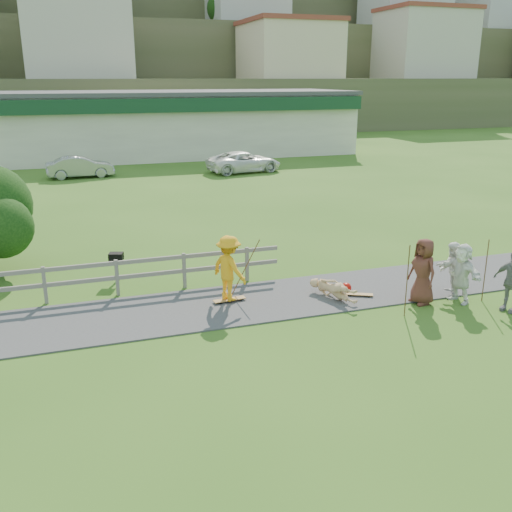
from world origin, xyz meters
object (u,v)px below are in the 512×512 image
(skater_fallen, at_px, (333,289))
(spectator_d, at_px, (461,273))
(spectator_c, at_px, (423,271))
(car_silver, at_px, (80,167))
(spectator_a, at_px, (451,269))
(bbq, at_px, (117,267))
(skater_rider, at_px, (229,272))
(spectator_b, at_px, (512,281))
(car_white, at_px, (244,162))

(skater_fallen, distance_m, spectator_d, 3.64)
(skater_fallen, distance_m, spectator_c, 2.56)
(skater_fallen, xyz_separation_m, spectator_d, (3.34, -1.31, 0.56))
(skater_fallen, xyz_separation_m, car_silver, (-6.15, 24.21, 0.38))
(spectator_a, relative_size, bbq, 1.75)
(spectator_a, relative_size, spectator_d, 0.93)
(skater_fallen, relative_size, spectator_d, 0.96)
(skater_rider, height_order, spectator_b, skater_rider)
(spectator_d, height_order, bbq, spectator_d)
(spectator_b, xyz_separation_m, car_white, (0.24, 25.26, -0.17))
(spectator_a, bearing_deg, bbq, -87.61)
(spectator_c, bearing_deg, car_white, 163.96)
(bbq, bearing_deg, skater_fallen, -14.43)
(spectator_b, relative_size, bbq, 1.88)
(bbq, bearing_deg, spectator_b, -13.18)
(car_silver, bearing_deg, bbq, 177.20)
(spectator_b, bearing_deg, spectator_a, -174.15)
(spectator_b, bearing_deg, car_silver, 178.68)
(skater_rider, xyz_separation_m, spectator_b, (7.15, -2.99, -0.07))
(skater_fallen, distance_m, car_silver, 24.98)
(skater_fallen, bearing_deg, spectator_b, -49.96)
(spectator_d, relative_size, car_white, 0.34)
(spectator_c, height_order, car_white, spectator_c)
(skater_fallen, xyz_separation_m, spectator_a, (3.40, -0.80, 0.51))
(skater_fallen, distance_m, bbq, 6.80)
(spectator_a, height_order, spectator_d, spectator_d)
(spectator_d, distance_m, bbq, 10.36)
(car_white, bearing_deg, skater_fallen, 160.55)
(spectator_a, xyz_separation_m, spectator_d, (-0.05, -0.51, 0.06))
(skater_fallen, xyz_separation_m, spectator_b, (4.22, -2.31, 0.57))
(skater_rider, distance_m, skater_fallen, 3.08)
(skater_rider, xyz_separation_m, car_white, (7.39, 22.26, -0.24))
(spectator_d, bearing_deg, car_white, 167.98)
(bbq, bearing_deg, spectator_c, -12.68)
(spectator_a, relative_size, spectator_b, 0.93)
(skater_fallen, height_order, car_silver, car_silver)
(skater_rider, xyz_separation_m, spectator_a, (6.33, -1.49, -0.13))
(skater_rider, relative_size, car_silver, 0.45)
(spectator_b, bearing_deg, spectator_d, -161.43)
(spectator_c, distance_m, spectator_d, 1.14)
(spectator_c, bearing_deg, spectator_d, 65.91)
(skater_fallen, bearing_deg, spectator_a, -34.49)
(spectator_c, xyz_separation_m, car_silver, (-8.39, 25.26, -0.27))
(skater_rider, relative_size, spectator_a, 1.17)
(spectator_c, xyz_separation_m, bbq, (-8.02, 4.62, -0.49))
(car_silver, distance_m, car_white, 10.68)
(spectator_d, bearing_deg, spectator_c, -112.72)
(spectator_c, height_order, spectator_d, spectator_c)
(skater_rider, distance_m, car_white, 23.46)
(spectator_c, relative_size, car_silver, 0.46)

